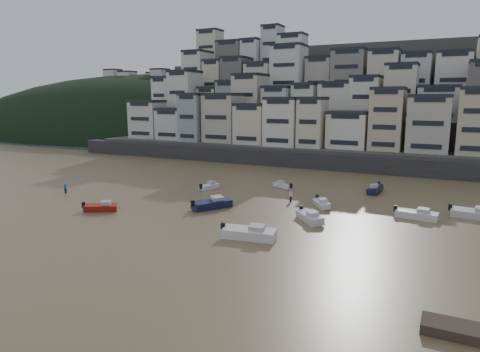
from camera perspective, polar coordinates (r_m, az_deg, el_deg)
The scene contains 17 objects.
ground at distance 44.42m, azimuth -24.51°, elevation -10.85°, with size 400.00×400.00×0.00m, color olive.
sea_strip at distance 223.02m, azimuth -13.47°, elevation 6.16°, with size 340.00×340.00×0.00m, color #42555E.
harbor_wall at distance 94.34m, azimuth 12.19°, elevation 1.86°, with size 140.00×3.00×3.50m, color #38383A.
hillside at distance 131.61m, azimuth 18.82°, elevation 8.82°, with size 141.04×66.00×50.00m.
headland at distance 205.83m, azimuth -12.04°, elevation 5.89°, with size 216.00×135.00×53.33m.
boat_a at distance 47.46m, azimuth 1.24°, elevation -7.39°, with size 6.52×2.13×1.78m, color white, non-canonical shape.
boat_b at distance 54.69m, azimuth 9.27°, elevation -5.24°, with size 5.61×1.84×1.53m, color silver, non-canonical shape.
boat_c at distance 60.39m, azimuth -3.77°, elevation -3.53°, with size 6.35×2.08×1.73m, color #13193D, non-canonical shape.
boat_d at distance 59.72m, azimuth 22.50°, elevation -4.58°, with size 5.62×1.84×1.53m, color silver, non-canonical shape.
boat_e at distance 62.09m, azimuth 10.83°, elevation -3.52°, with size 4.74×1.55×1.29m, color silver, non-canonical shape.
boat_f at distance 73.20m, azimuth -4.12°, elevation -1.28°, with size 4.42×1.45×1.21m, color white, non-canonical shape.
boat_g at distance 62.99m, azimuth 28.77°, elevation -4.28°, with size 5.99×1.96×1.63m, color silver, non-canonical shape.
boat_h at distance 74.07m, azimuth 5.75°, elevation -1.17°, with size 4.39×1.44×1.20m, color silver, non-canonical shape.
boat_i at distance 73.60m, azimuth 17.57°, elevation -1.56°, with size 5.48×1.79×1.50m, color #13183C, non-canonical shape.
boat_j at distance 61.98m, azimuth -18.03°, elevation -3.85°, with size 4.95×1.62×1.35m, color maroon, non-canonical shape.
person_blue at distance 75.49m, azimuth -22.26°, elevation -1.47°, with size 0.44×0.44×1.74m, color blue, non-canonical shape.
person_pink at distance 64.58m, azimuth 6.78°, elevation -2.66°, with size 0.44×0.44×1.74m, color beige, non-canonical shape.
Camera 1 is at (32.97, -25.48, 15.39)m, focal length 32.00 mm.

